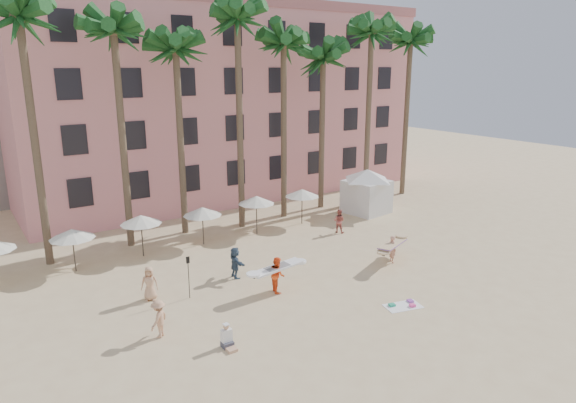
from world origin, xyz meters
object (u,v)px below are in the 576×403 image
Objects in this scene: cabana at (367,187)px; carrier_yellow at (393,247)px; carrier_white at (277,273)px; pink_hotel at (217,103)px.

carrier_yellow is at bearing -124.13° from cabana.
carrier_yellow is at bearing -2.97° from carrier_white.
pink_hotel reaches higher than carrier_white.
pink_hotel is 10.65× the size of carrier_yellow.
carrier_yellow is 7.91m from carrier_white.
carrier_white is at bearing -148.70° from cabana.
carrier_white is (-7.90, 0.41, 0.04)m from carrier_yellow.
carrier_white is (-13.90, -8.45, -1.07)m from cabana.
cabana reaches higher than carrier_yellow.
pink_hotel reaches higher than cabana.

